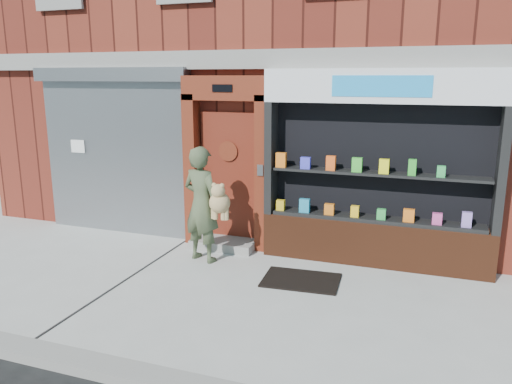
% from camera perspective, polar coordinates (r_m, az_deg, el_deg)
% --- Properties ---
extents(ground, '(80.00, 80.00, 0.00)m').
position_cam_1_polar(ground, '(6.95, -3.45, -11.48)').
color(ground, '#9E9E99').
rests_on(ground, ground).
extents(curb, '(60.00, 0.30, 0.12)m').
position_cam_1_polar(curb, '(5.25, -13.21, -19.83)').
color(curb, gray).
rests_on(curb, ground).
extents(building, '(12.00, 8.16, 8.00)m').
position_cam_1_polar(building, '(12.11, 7.97, 18.23)').
color(building, '#5A1D14').
rests_on(building, ground).
extents(shutter_bay, '(3.10, 0.30, 3.04)m').
position_cam_1_polar(shutter_bay, '(9.56, -15.81, 5.58)').
color(shutter_bay, gray).
rests_on(shutter_bay, ground).
extents(red_door_bay, '(1.52, 0.58, 2.90)m').
position_cam_1_polar(red_door_bay, '(8.45, -3.35, 3.33)').
color(red_door_bay, '#612010').
rests_on(red_door_bay, ground).
extents(pharmacy_bay, '(3.50, 0.41, 3.00)m').
position_cam_1_polar(pharmacy_bay, '(7.81, 13.66, 1.54)').
color(pharmacy_bay, '#542614').
rests_on(pharmacy_bay, ground).
extents(woman, '(0.90, 0.61, 1.84)m').
position_cam_1_polar(woman, '(7.87, -6.06, -1.38)').
color(woman, '#475336').
rests_on(woman, ground).
extents(doormat, '(1.14, 0.83, 0.03)m').
position_cam_1_polar(doormat, '(7.34, 5.18, -9.99)').
color(doormat, black).
rests_on(doormat, ground).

